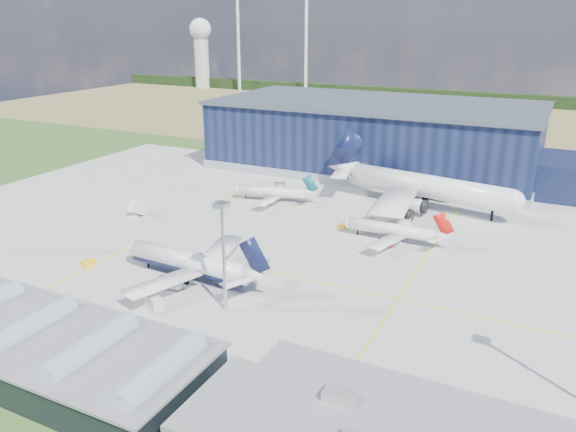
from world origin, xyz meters
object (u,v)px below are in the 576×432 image
at_px(hangar, 382,139).
at_px(car_a, 345,406).
at_px(gse_van_c, 202,351).
at_px(airliner_red, 392,223).
at_px(gse_tug_b, 88,263).
at_px(airliner_navy, 188,252).
at_px(airliner_widebody, 428,175).
at_px(airstair, 138,211).
at_px(airliner_regional, 272,187).
at_px(gse_tug_c, 343,225).
at_px(light_mast_center, 223,240).
at_px(gse_van_a, 153,300).
at_px(gse_cart_a, 367,217).

height_order(hangar, car_a, hangar).
bearing_deg(gse_van_c, airliner_red, -11.55).
bearing_deg(gse_tug_b, airliner_navy, 28.46).
bearing_deg(airliner_widebody, airstair, -137.48).
bearing_deg(airliner_widebody, airliner_navy, -105.22).
bearing_deg(airliner_widebody, airliner_regional, -151.42).
relative_size(gse_van_c, car_a, 1.43).
bearing_deg(airliner_red, car_a, 101.36).
bearing_deg(airliner_regional, hangar, -121.45).
relative_size(airliner_navy, gse_van_c, 8.52).
relative_size(airliner_red, gse_van_c, 6.42).
relative_size(gse_tug_b, airstair, 0.56).
xyz_separation_m(airliner_regional, gse_tug_c, (29.71, -12.97, -3.99)).
xyz_separation_m(gse_tug_c, gse_van_c, (1.23, -71.38, 0.47)).
height_order(airliner_navy, airliner_widebody, airliner_widebody).
bearing_deg(airliner_navy, car_a, 153.53).
bearing_deg(light_mast_center, car_a, -28.83).
xyz_separation_m(light_mast_center, airstair, (-54.16, 36.60, -13.62)).
xyz_separation_m(light_mast_center, gse_tug_c, (4.02, 55.38, -14.77)).
bearing_deg(gse_van_a, airliner_red, -4.61).
distance_m(airliner_red, gse_van_a, 66.02).
bearing_deg(airliner_navy, airliner_regional, -77.28).
xyz_separation_m(hangar, airliner_widebody, (27.70, -41.27, -0.86)).
bearing_deg(gse_cart_a, hangar, 90.58).
bearing_deg(gse_cart_a, airliner_red, -63.69).
xyz_separation_m(airliner_widebody, car_a, (12.19, -101.54, -10.20)).
bearing_deg(gse_tug_c, car_a, -62.90).
relative_size(light_mast_center, airstair, 4.07).
xyz_separation_m(gse_tug_b, car_a, (74.00, -21.82, -0.12)).
xyz_separation_m(hangar, gse_tug_b, (-34.11, -120.98, -10.94)).
distance_m(light_mast_center, airstair, 66.77).
bearing_deg(airliner_red, gse_van_c, 78.78).
xyz_separation_m(airliner_navy, gse_van_a, (0.74, -13.80, -5.44)).
height_order(airliner_widebody, car_a, airliner_widebody).
bearing_deg(airliner_regional, airliner_navy, 86.63).
relative_size(airliner_navy, airstair, 7.11).
bearing_deg(gse_tug_c, gse_van_c, -83.26).
bearing_deg(airstair, gse_tug_b, -70.92).
bearing_deg(light_mast_center, airliner_navy, 149.85).
distance_m(light_mast_center, gse_tug_b, 44.02).
height_order(gse_van_a, gse_van_c, gse_van_c).
distance_m(airliner_red, airliner_widebody, 32.32).
xyz_separation_m(light_mast_center, airliner_navy, (-15.26, 8.86, -8.89)).
bearing_deg(airliner_red, gse_van_a, 59.67).
relative_size(airliner_regional, airstair, 5.05).
bearing_deg(light_mast_center, airliner_regional, 110.60).
relative_size(airliner_regional, gse_tug_b, 9.08).
bearing_deg(airliner_widebody, car_a, -72.78).
distance_m(light_mast_center, gse_tug_c, 57.46).
bearing_deg(airliner_regional, light_mast_center, 97.29).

